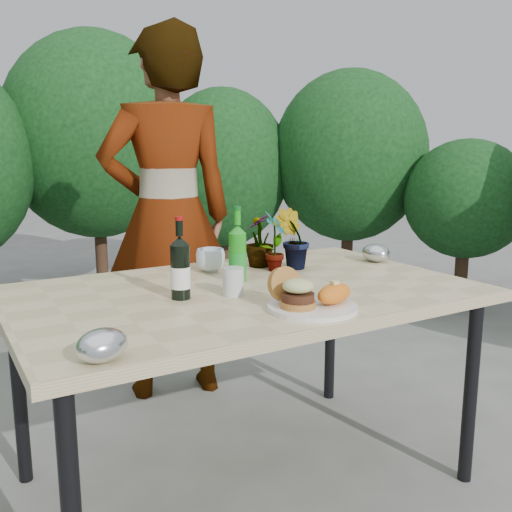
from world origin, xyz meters
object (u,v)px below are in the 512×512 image
patio_table (245,304)px  person (168,217)px  wine_bottle (180,269)px  dinner_plate (312,307)px

patio_table → person: (0.08, 0.90, 0.21)m
wine_bottle → person: person is taller
patio_table → dinner_plate: bearing=-81.7°
wine_bottle → person: size_ratio=0.15×
wine_bottle → dinner_plate: bearing=-53.6°
dinner_plate → wine_bottle: bearing=132.6°
person → patio_table: bearing=96.2°
patio_table → person: person is taller
dinner_plate → person: 1.25m
patio_table → dinner_plate: dinner_plate is taller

